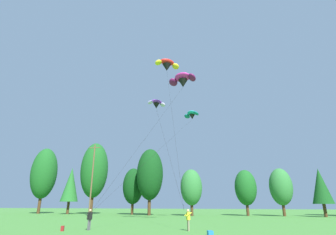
# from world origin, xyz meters

# --- Properties ---
(treeline_tree_a) EXTENTS (5.81, 5.81, 14.84)m
(treeline_tree_a) POSITION_xyz_m (-36.37, 53.35, 8.99)
(treeline_tree_a) COLOR #472D19
(treeline_tree_a) RESTS_ON ground_plane
(treeline_tree_b) EXTENTS (3.78, 3.78, 9.90)m
(treeline_tree_b) POSITION_xyz_m (-28.59, 52.86, 6.20)
(treeline_tree_b) COLOR #472D19
(treeline_tree_b) RESTS_ON ground_plane
(treeline_tree_c) EXTENTS (5.96, 5.96, 15.42)m
(treeline_tree_c) POSITION_xyz_m (-23.29, 53.32, 9.34)
(treeline_tree_c) COLOR #472D19
(treeline_tree_c) RESTS_ON ground_plane
(treeline_tree_d) EXTENTS (4.34, 4.34, 9.39)m
(treeline_tree_d) POSITION_xyz_m (-13.86, 53.33, 5.68)
(treeline_tree_d) COLOR #472D19
(treeline_tree_d) RESTS_ON ground_plane
(treeline_tree_e) EXTENTS (5.28, 5.28, 12.90)m
(treeline_tree_e) POSITION_xyz_m (-9.37, 50.74, 7.81)
(treeline_tree_e) COLOR #472D19
(treeline_tree_e) RESTS_ON ground_plane
(treeline_tree_f) EXTENTS (4.08, 4.08, 8.46)m
(treeline_tree_f) POSITION_xyz_m (-0.95, 50.34, 5.12)
(treeline_tree_f) COLOR #472D19
(treeline_tree_f) RESTS_ON ground_plane
(treeline_tree_g) EXTENTS (4.06, 4.06, 8.38)m
(treeline_tree_g) POSITION_xyz_m (9.09, 53.02, 5.07)
(treeline_tree_g) COLOR #472D19
(treeline_tree_g) RESTS_ON ground_plane
(treeline_tree_h) EXTENTS (4.08, 4.08, 8.44)m
(treeline_tree_h) POSITION_xyz_m (15.34, 52.67, 5.11)
(treeline_tree_h) COLOR #472D19
(treeline_tree_h) RESTS_ON ground_plane
(treeline_tree_i) EXTENTS (3.37, 3.37, 8.07)m
(treeline_tree_i) POSITION_xyz_m (21.58, 51.24, 5.05)
(treeline_tree_i) COLOR #472D19
(treeline_tree_i) RESTS_ON ground_plane
(utility_pole) EXTENTS (2.20, 0.26, 12.78)m
(utility_pole) POSITION_xyz_m (-18.08, 43.45, 6.66)
(utility_pole) COLOR brown
(utility_pole) RESTS_ON ground_plane
(kite_flyer_near) EXTENTS (0.31, 0.59, 1.69)m
(kite_flyer_near) POSITION_xyz_m (-5.38, 21.31, 0.99)
(kite_flyer_near) COLOR #4C4C51
(kite_flyer_near) RESTS_ON ground_plane
(kite_flyer_mid) EXTENTS (0.73, 0.75, 1.69)m
(kite_flyer_mid) POSITION_xyz_m (2.91, 22.77, 1.00)
(kite_flyer_mid) COLOR gray
(kite_flyer_mid) RESTS_ON ground_plane
(parafoil_kite_high_teal) EXTENTS (8.05, 19.77, 15.55)m
(parafoil_kite_high_teal) POSITION_xyz_m (1.04, 39.87, 16.01)
(parafoil_kite_high_teal) COLOR teal
(parafoil_kite_mid_red_yellow) EXTENTS (5.05, 9.02, 19.39)m
(parafoil_kite_mid_red_yellow) POSITION_xyz_m (-0.76, 30.17, 20.12)
(parafoil_kite_mid_red_yellow) COLOR red
(parafoil_kite_far_magenta) EXTENTS (8.88, 9.85, 17.33)m
(parafoil_kite_far_magenta) POSITION_xyz_m (1.37, 30.05, 17.52)
(parafoil_kite_far_magenta) COLOR #D12893
(parafoil_kite_low_purple) EXTENTS (7.24, 12.68, 15.15)m
(parafoil_kite_low_purple) POSITION_xyz_m (-3.30, 34.02, 16.13)
(parafoil_kite_low_purple) COLOR purple
(backpack) EXTENTS (0.36, 0.39, 0.40)m
(backpack) POSITION_xyz_m (-7.14, 20.20, 0.20)
(backpack) COLOR maroon
(backpack) RESTS_ON ground_plane
(picnic_cooler) EXTENTS (0.51, 0.61, 0.34)m
(picnic_cooler) POSITION_xyz_m (4.96, 19.66, 0.17)
(picnic_cooler) COLOR #1E70B7
(picnic_cooler) RESTS_ON ground_plane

